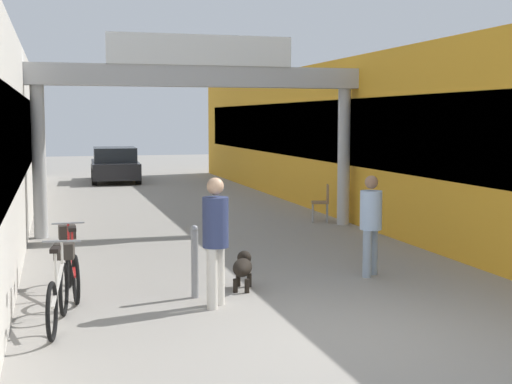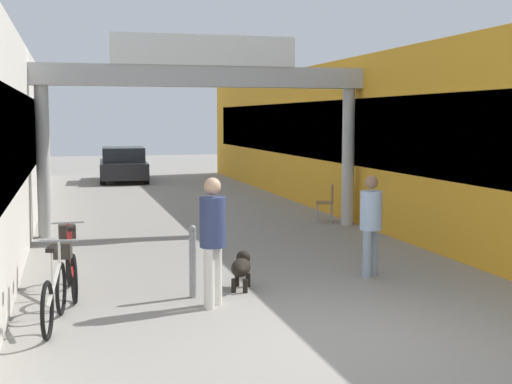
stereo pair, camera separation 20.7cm
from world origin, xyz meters
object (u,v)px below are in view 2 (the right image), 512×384
(pedestrian_companion, at_px, (371,220))
(dog_on_leash, at_px, (241,267))
(bollard_post_metal, at_px, (193,261))
(parked_car_black, at_px, (123,165))
(pedestrian_with_dog, at_px, (213,233))
(bicycle_red_second, at_px, (70,262))
(bicycle_silver_nearest, at_px, (56,288))
(cafe_chair_wood_nearer, at_px, (328,200))

(pedestrian_companion, relative_size, dog_on_leash, 2.14)
(pedestrian_companion, distance_m, bollard_post_metal, 2.98)
(bollard_post_metal, bearing_deg, parked_car_black, 88.66)
(pedestrian_with_dog, distance_m, bicycle_red_second, 2.25)
(dog_on_leash, distance_m, bicycle_red_second, 2.42)
(pedestrian_companion, height_order, dog_on_leash, pedestrian_companion)
(pedestrian_with_dog, bearing_deg, pedestrian_companion, 22.65)
(bollard_post_metal, bearing_deg, pedestrian_with_dog, -72.38)
(dog_on_leash, xyz_separation_m, bicycle_silver_nearest, (-2.56, -1.16, 0.12))
(dog_on_leash, height_order, cafe_chair_wood_nearer, cafe_chair_wood_nearer)
(bicycle_silver_nearest, height_order, parked_car_black, parked_car_black)
(cafe_chair_wood_nearer, distance_m, parked_car_black, 12.91)
(pedestrian_with_dog, height_order, cafe_chair_wood_nearer, pedestrian_with_dog)
(bicycle_red_second, bearing_deg, cafe_chair_wood_nearer, 42.99)
(bicycle_red_second, bearing_deg, bicycle_silver_nearest, -96.50)
(dog_on_leash, bearing_deg, bicycle_silver_nearest, -155.64)
(pedestrian_with_dog, bearing_deg, dog_on_leash, 55.45)
(cafe_chair_wood_nearer, bearing_deg, bicycle_silver_nearest, -130.82)
(bicycle_red_second, bearing_deg, pedestrian_with_dog, -34.44)
(pedestrian_with_dog, relative_size, bicycle_silver_nearest, 1.01)
(parked_car_black, bearing_deg, dog_on_leash, -88.96)
(bicycle_silver_nearest, bearing_deg, bicycle_red_second, 83.50)
(pedestrian_with_dog, distance_m, bicycle_silver_nearest, 2.07)
(dog_on_leash, relative_size, bollard_post_metal, 0.73)
(pedestrian_with_dog, distance_m, cafe_chair_wood_nearer, 7.92)
(bicycle_red_second, relative_size, cafe_chair_wood_nearer, 1.90)
(bicycle_red_second, height_order, cafe_chair_wood_nearer, bicycle_red_second)
(bicycle_silver_nearest, xyz_separation_m, cafe_chair_wood_nearer, (6.09, 7.05, 0.10))
(pedestrian_companion, distance_m, bicycle_silver_nearest, 4.94)
(pedestrian_with_dog, distance_m, dog_on_leash, 1.23)
(pedestrian_with_dog, xyz_separation_m, pedestrian_companion, (2.72, 1.14, -0.08))
(dog_on_leash, height_order, parked_car_black, parked_car_black)
(bicycle_silver_nearest, xyz_separation_m, bollard_post_metal, (1.80, 0.85, 0.08))
(bicycle_red_second, xyz_separation_m, bollard_post_metal, (1.63, -0.69, 0.08))
(pedestrian_with_dog, height_order, bicycle_silver_nearest, pedestrian_with_dog)
(pedestrian_companion, height_order, bicycle_silver_nearest, pedestrian_companion)
(parked_car_black, bearing_deg, bicycle_silver_nearest, -96.58)
(bicycle_silver_nearest, xyz_separation_m, parked_car_black, (2.23, 19.37, 0.21))
(bicycle_red_second, bearing_deg, pedestrian_companion, -1.23)
(pedestrian_companion, height_order, cafe_chair_wood_nearer, pedestrian_companion)
(pedestrian_companion, bearing_deg, bicycle_red_second, 178.77)
(pedestrian_with_dog, bearing_deg, bicycle_silver_nearest, -171.27)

